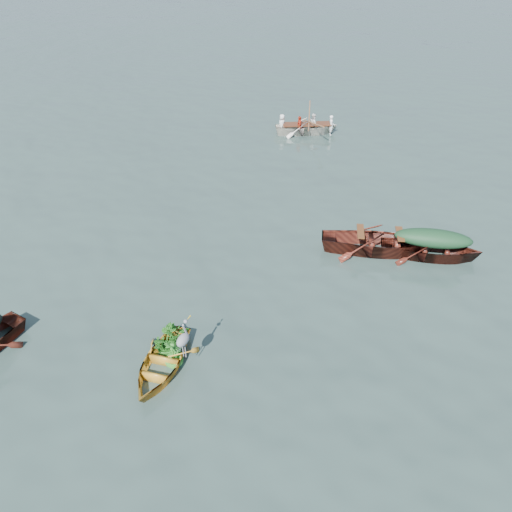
{
  "coord_description": "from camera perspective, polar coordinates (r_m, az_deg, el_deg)",
  "views": [
    {
      "loc": [
        4.31,
        -7.96,
        8.22
      ],
      "look_at": [
        -0.4,
        2.31,
        0.5
      ],
      "focal_mm": 35.0,
      "sensor_mm": 36.0,
      "label": 1
    }
  ],
  "objects": [
    {
      "name": "thwart_benches",
      "position": [
        14.88,
        13.95,
        2.26
      ],
      "size": [
        2.46,
        1.5,
        0.04
      ],
      "primitive_type": null,
      "rotation": [
        0.0,
        0.0,
        1.87
      ],
      "color": "#502A12",
      "rests_on": "open_wooden_boat"
    },
    {
      "name": "rowed_boat",
      "position": [
        23.54,
        5.73,
        13.72
      ],
      "size": [
        4.03,
        2.94,
        0.92
      ],
      "primitive_type": "imported",
      "rotation": [
        0.0,
        0.0,
        2.07
      ],
      "color": "white",
      "rests_on": "ground"
    },
    {
      "name": "ground",
      "position": [
        12.23,
        -2.85,
        -7.95
      ],
      "size": [
        140.0,
        140.0,
        0.0
      ],
      "primitive_type": "plane",
      "color": "#31453F",
      "rests_on": "ground"
    },
    {
      "name": "oars",
      "position": [
        23.37,
        5.8,
        14.85
      ],
      "size": [
        1.78,
        2.57,
        0.06
      ],
      "primitive_type": null,
      "rotation": [
        0.0,
        0.0,
        2.07
      ],
      "color": "brown",
      "rests_on": "rowed_boat"
    },
    {
      "name": "green_tarp_boat",
      "position": [
        15.36,
        19.14,
        -0.16
      ],
      "size": [
        4.12,
        2.12,
        0.89
      ],
      "primitive_type": "imported",
      "rotation": [
        0.0,
        0.0,
        1.81
      ],
      "color": "#4C1B11",
      "rests_on": "ground"
    },
    {
      "name": "heron",
      "position": [
        10.67,
        -8.28,
        -10.0
      ],
      "size": [
        0.34,
        0.44,
        0.92
      ],
      "primitive_type": null,
      "rotation": [
        0.0,
        0.0,
        0.17
      ],
      "color": "gray",
      "rests_on": "yellow_dinghy"
    },
    {
      "name": "dinghy_weeds",
      "position": [
        11.28,
        -9.76,
        -8.34
      ],
      "size": [
        0.84,
        1.01,
        0.6
      ],
      "primitive_type": "imported",
      "rotation": [
        0.0,
        0.0,
        0.17
      ],
      "color": "#23631A",
      "rests_on": "yellow_dinghy"
    },
    {
      "name": "green_tarp_cover",
      "position": [
        14.99,
        19.64,
        2.07
      ],
      "size": [
        2.27,
        1.16,
        0.52
      ],
      "primitive_type": "ellipsoid",
      "rotation": [
        0.0,
        0.0,
        1.81
      ],
      "color": "#16351A",
      "rests_on": "green_tarp_boat"
    },
    {
      "name": "yellow_dinghy",
      "position": [
        11.4,
        -10.66,
        -12.57
      ],
      "size": [
        1.67,
        2.96,
        0.73
      ],
      "primitive_type": "imported",
      "rotation": [
        0.0,
        0.0,
        0.17
      ],
      "color": "#B76F23",
      "rests_on": "ground"
    },
    {
      "name": "open_wooden_boat",
      "position": [
        15.18,
        13.66,
        0.45
      ],
      "size": [
        4.83,
        2.72,
        1.09
      ],
      "primitive_type": "imported",
      "rotation": [
        0.0,
        0.0,
        1.87
      ],
      "color": "maroon",
      "rests_on": "ground"
    },
    {
      "name": "rowers",
      "position": [
        23.26,
        5.86,
        15.66
      ],
      "size": [
        2.94,
        2.26,
        0.76
      ],
      "primitive_type": "imported",
      "rotation": [
        0.0,
        0.0,
        2.07
      ],
      "color": "white",
      "rests_on": "rowed_boat"
    }
  ]
}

